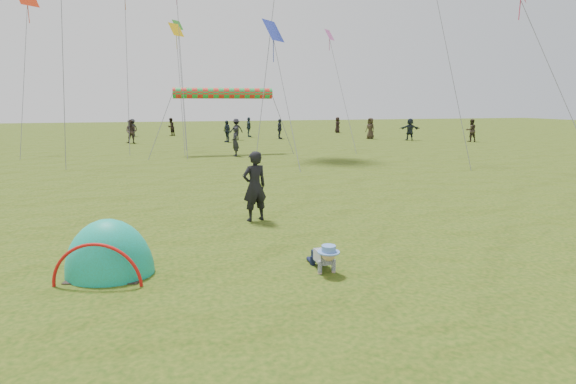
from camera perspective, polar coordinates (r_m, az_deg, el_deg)
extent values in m
plane|color=#1A3C0B|center=(7.75, -2.73, -11.87)|extent=(140.00, 140.00, 0.00)
ellipsoid|color=#1B8754|center=(8.88, -21.60, -9.61)|extent=(1.85, 1.65, 2.03)
imported|color=black|center=(11.66, -4.27, 0.73)|extent=(0.76, 0.60, 1.83)
imported|color=#352824|center=(36.40, -19.29, 7.25)|extent=(1.00, 0.86, 1.77)
imported|color=#212530|center=(38.64, -1.07, 8.01)|extent=(0.83, 1.06, 1.68)
imported|color=#32271D|center=(39.36, 10.41, 7.96)|extent=(0.89, 1.03, 1.78)
imported|color=#322820|center=(38.72, 22.22, 7.26)|extent=(0.92, 0.75, 1.78)
imported|color=#22313B|center=(41.02, -5.00, 8.22)|extent=(0.66, 1.11, 1.76)
imported|color=#242328|center=(43.90, -19.12, 7.73)|extent=(1.14, 1.15, 1.59)
imported|color=black|center=(46.93, 6.29, 8.46)|extent=(0.90, 0.91, 1.59)
imported|color=#1E262D|center=(38.56, 15.22, 7.69)|extent=(1.74, 1.01, 1.79)
imported|color=black|center=(26.17, -6.72, 6.38)|extent=(0.43, 0.64, 1.69)
imported|color=black|center=(43.90, -14.66, 8.02)|extent=(0.98, 1.01, 1.65)
imported|color=#1F2835|center=(35.70, -7.76, 7.65)|extent=(0.74, 1.07, 1.69)
imported|color=black|center=(37.85, -6.58, 7.92)|extent=(1.24, 0.86, 1.75)
cylinder|color=red|center=(27.68, -8.20, 12.31)|extent=(5.89, 0.64, 0.64)
plane|color=#349223|center=(35.18, -13.84, 19.91)|extent=(0.81, 0.81, 0.66)
plane|color=#2B3CC4|center=(24.91, -1.88, 19.80)|extent=(1.34, 1.34, 1.10)
plane|color=#D15AAE|center=(32.18, 5.29, 19.26)|extent=(0.87, 0.87, 0.71)
plane|color=#EBB60B|center=(32.10, -14.02, 19.37)|extent=(1.03, 1.03, 0.84)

